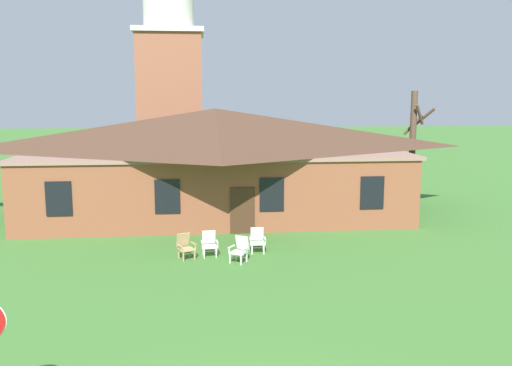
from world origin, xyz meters
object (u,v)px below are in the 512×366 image
(lawn_chair_left_end, at_px, (240,249))
(lawn_chair_middle, at_px, (257,240))
(lawn_chair_by_porch, at_px, (185,246))
(lawn_chair_near_door, at_px, (209,243))

(lawn_chair_left_end, distance_m, lawn_chair_middle, 1.47)
(lawn_chair_by_porch, bearing_deg, lawn_chair_left_end, -17.56)
(lawn_chair_middle, bearing_deg, lawn_chair_near_door, -170.74)
(lawn_chair_near_door, xyz_separation_m, lawn_chair_middle, (1.90, 0.31, 0.00))
(lawn_chair_near_door, height_order, lawn_chair_middle, same)
(lawn_chair_near_door, height_order, lawn_chair_left_end, same)
(lawn_chair_left_end, bearing_deg, lawn_chair_near_door, 140.21)
(lawn_chair_by_porch, distance_m, lawn_chair_middle, 2.89)
(lawn_chair_by_porch, xyz_separation_m, lawn_chair_left_end, (2.04, -0.65, 0.00))
(lawn_chair_by_porch, xyz_separation_m, lawn_chair_near_door, (0.92, 0.29, 0.00))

